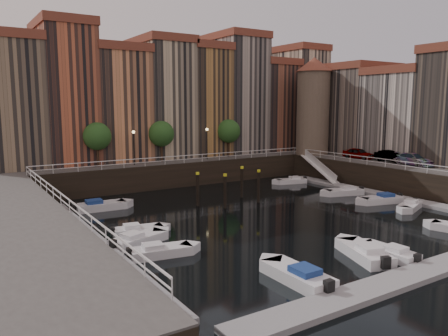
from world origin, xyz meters
TOP-DOWN VIEW (x-y plane):
  - ground at (0.00, 0.00)m, footprint 200.00×200.00m
  - quay_far at (0.00, 26.00)m, footprint 80.00×20.00m
  - dock_left at (-16.20, -1.00)m, footprint 2.00×28.00m
  - dock_right at (16.20, -1.00)m, footprint 2.00×28.00m
  - dock_near at (0.00, -17.00)m, footprint 30.00×2.00m
  - mountains at (1.72, 110.00)m, footprint 145.00×100.00m
  - far_terrace at (3.31, 23.50)m, footprint 48.70×10.30m
  - right_terrace at (26.50, 3.80)m, footprint 9.30×24.30m
  - corner_tower at (20.00, 14.50)m, footprint 5.20×5.20m
  - promenade_trees at (-1.33, 18.20)m, footprint 21.20×3.20m
  - street_lamps at (-1.00, 17.20)m, footprint 10.36×0.36m
  - railings at (0.00, 4.88)m, footprint 36.08×34.04m
  - gangway at (17.10, 10.00)m, footprint 2.78×8.32m
  - mooring_pilings at (-0.02, 5.34)m, footprint 6.55×3.66m
  - boat_left_1 at (-12.95, -5.39)m, footprint 4.51×2.24m
  - boat_left_2 at (-13.27, -2.21)m, footprint 4.75×2.94m
  - boat_left_3 at (-12.36, 0.23)m, footprint 4.18×2.06m
  - boat_left_4 at (-12.48, 9.82)m, footprint 5.08×2.08m
  - boat_right_1 at (13.46, -6.25)m, footprint 4.26×2.82m
  - boat_right_2 at (13.38, -2.98)m, footprint 4.89×2.80m
  - boat_right_3 at (13.28, 2.00)m, footprint 4.71×2.89m
  - boat_right_4 at (13.06, 10.82)m, footprint 4.26×2.51m
  - boat_near_0 at (-7.95, -13.79)m, footprint 1.89×5.14m
  - boat_near_1 at (-1.53, -13.22)m, footprint 3.36×5.20m
  - boat_near_2 at (0.08, -13.97)m, footprint 1.67×4.30m
  - car_a at (21.05, 6.88)m, footprint 2.10×4.37m
  - car_b at (21.95, 2.38)m, footprint 1.97×4.63m
  - car_c at (21.77, -0.80)m, footprint 2.27×5.02m

SIDE VIEW (x-z plane):
  - ground at x=0.00m, z-range 0.00..0.00m
  - dock_left at x=-16.20m, z-range 0.00..0.35m
  - dock_right at x=16.20m, z-range 0.00..0.35m
  - dock_near at x=0.00m, z-range 0.00..0.35m
  - boat_left_3 at x=-12.36m, z-range -0.15..0.78m
  - boat_right_4 at x=13.06m, z-range -0.16..0.80m
  - boat_right_1 at x=13.46m, z-range -0.16..0.80m
  - boat_near_2 at x=0.08m, z-range -0.16..0.82m
  - boat_left_1 at x=-12.95m, z-range -0.17..0.85m
  - boat_right_3 at x=13.28m, z-range -0.17..0.88m
  - boat_left_2 at x=-13.27m, z-range -0.17..0.89m
  - boat_right_2 at x=13.38m, z-range -0.18..0.92m
  - boat_left_4 at x=-12.48m, z-range -0.19..0.97m
  - boat_near_1 at x=-1.53m, z-range -0.19..0.98m
  - boat_near_0 at x=-7.95m, z-range -0.19..0.99m
  - quay_far at x=0.00m, z-range 0.00..3.00m
  - mooring_pilings at x=-0.02m, z-range -0.24..3.54m
  - gangway at x=17.10m, z-range 0.05..3.78m
  - car_c at x=21.77m, z-range 3.00..4.43m
  - car_a at x=21.05m, z-range 3.00..4.44m
  - car_b at x=21.95m, z-range 3.00..4.49m
  - railings at x=0.00m, z-range 3.53..4.05m
  - street_lamps at x=-1.00m, z-range 3.81..7.99m
  - promenade_trees at x=-1.33m, z-range 3.98..9.18m
  - mountains at x=1.72m, z-range -1.08..16.92m
  - right_terrace at x=26.50m, z-range 2.56..16.56m
  - corner_tower at x=20.00m, z-range 3.29..17.09m
  - far_terrace at x=3.31m, z-range 2.20..19.70m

